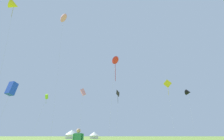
# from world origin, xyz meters

# --- Properties ---
(kite_red_parafoil) EXTENTS (2.45, 4.32, 16.98)m
(kite_red_parafoil) POSITION_xyz_m (0.66, 30.43, 16.30)
(kite_red_parafoil) COLOR red
(kite_red_parafoil) RESTS_ON ground
(kite_black_diamond) EXTENTS (1.15, 2.29, 15.49)m
(kite_black_diamond) POSITION_xyz_m (2.23, 53.39, 14.10)
(kite_black_diamond) COLOR black
(kite_black_diamond) RESTS_ON ground
(kite_lime_box) EXTENTS (2.91, 2.48, 14.34)m
(kite_lime_box) POSITION_xyz_m (-21.55, 54.98, 13.46)
(kite_lime_box) COLOR #99DB2D
(kite_lime_box) RESTS_ON ground
(kite_pink_box) EXTENTS (1.66, 1.98, 12.45)m
(kite_pink_box) POSITION_xyz_m (-7.16, 39.64, 11.51)
(kite_pink_box) COLOR pink
(kite_pink_box) RESTS_ON ground
(kite_yellow_delta) EXTENTS (2.85, 2.72, 29.07)m
(kite_yellow_delta) POSITION_xyz_m (-21.35, 27.39, 27.87)
(kite_yellow_delta) COLOR yellow
(kite_yellow_delta) RESTS_ON ground
(kite_blue_box) EXTENTS (1.75, 2.52, 10.60)m
(kite_blue_box) POSITION_xyz_m (-18.27, 27.39, 9.30)
(kite_blue_box) COLOR blue
(kite_blue_box) RESTS_ON ground
(kite_pink_parafoil) EXTENTS (3.41, 4.22, 31.83)m
(kite_pink_parafoil) POSITION_xyz_m (-13.07, 36.26, 31.14)
(kite_pink_parafoil) COLOR pink
(kite_pink_parafoil) RESTS_ON ground
(kite_black_delta) EXTENTS (2.88, 3.23, 17.32)m
(kite_black_delta) POSITION_xyz_m (28.47, 59.37, 16.14)
(kite_black_delta) COLOR black
(kite_black_delta) RESTS_ON ground
(kite_yellow_diamond) EXTENTS (2.32, 2.23, 17.59)m
(kite_yellow_diamond) POSITION_xyz_m (17.37, 48.39, 16.06)
(kite_yellow_diamond) COLOR yellow
(kite_yellow_diamond) RESTS_ON ground
(festival_tent_left) EXTENTS (5.13, 5.13, 3.33)m
(festival_tent_left) POSITION_xyz_m (-15.59, 71.75, 1.84)
(festival_tent_left) COLOR white
(festival_tent_left) RESTS_ON ground
(festival_tent_right) EXTENTS (3.96, 3.96, 2.57)m
(festival_tent_right) POSITION_xyz_m (-6.54, 71.75, 1.42)
(festival_tent_right) COLOR white
(festival_tent_right) RESTS_ON ground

